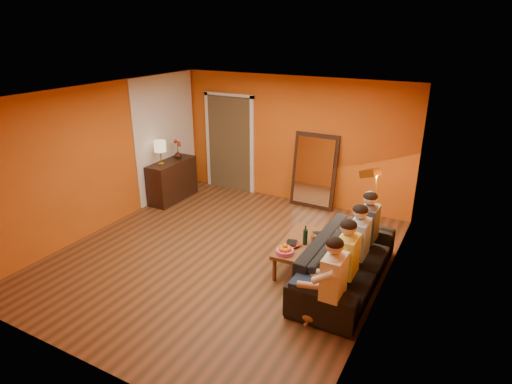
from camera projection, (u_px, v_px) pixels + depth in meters
The scene contains 27 objects.
room_shell at pixel (233, 173), 6.83m from camera, with size 5.00×5.50×2.60m.
white_accent at pixel (166, 137), 9.06m from camera, with size 0.02×1.90×2.58m, color white.
doorway_recess at pixel (233, 142), 9.60m from camera, with size 1.06×0.30×2.10m, color #3F2D19.
door_jamb_left at pixel (208, 141), 9.76m from camera, with size 0.08×0.06×2.20m, color white.
door_jamb_right at pixel (252, 147), 9.25m from camera, with size 0.08×0.06×2.20m, color white.
door_header at pixel (229, 95), 9.11m from camera, with size 1.22×0.06×0.08m, color white.
mirror_frame at pixel (314, 171), 8.64m from camera, with size 0.92×0.06×1.52m, color black.
mirror_glass at pixel (314, 171), 8.61m from camera, with size 0.78×0.02×1.36m, color white.
sideboard at pixel (172, 180), 9.11m from camera, with size 0.44×1.18×0.85m, color black.
table_lamp at pixel (161, 153), 8.61m from camera, with size 0.24×0.24×0.51m, color beige, non-canonical shape.
sofa at pixel (346, 262), 6.13m from camera, with size 0.92×2.35×0.68m, color black.
coffee_table at pixel (303, 254), 6.61m from camera, with size 0.62×1.22×0.42m, color brown, non-canonical shape.
floor_lamp at pixel (373, 213), 6.80m from camera, with size 0.30×0.24×1.44m, color gold, non-canonical shape.
dog at pixel (315, 296), 5.41m from camera, with size 0.34×0.54×0.63m, color olive, non-canonical shape.
person_far_left at pixel (333, 283), 5.15m from camera, with size 0.70×0.44×1.22m, color silver, non-canonical shape.
person_mid_left at pixel (347, 262), 5.60m from camera, with size 0.70×0.44×1.22m, color #DBCA49, non-canonical shape.
person_mid_right at pixel (358, 245), 6.05m from camera, with size 0.70×0.44×1.22m, color #8DA9DA, non-canonical shape.
person_far_right at pixel (368, 229), 6.51m from camera, with size 0.70×0.44×1.22m, color #38383D, non-canonical shape.
fruit_bowl at pixel (285, 249), 6.18m from camera, with size 0.26×0.26×0.16m, color #DD4E8B, non-canonical shape.
wine_bottle at pixel (305, 235), 6.41m from camera, with size 0.07×0.07×0.31m, color black.
tumbler at pixel (313, 238), 6.56m from camera, with size 0.10×0.10×0.09m, color #B27F3F.
laptop at pixel (322, 235), 6.74m from camera, with size 0.29×0.19×0.02m, color black.
book_lower at pixel (287, 244), 6.44m from camera, with size 0.17×0.23×0.02m, color black.
book_mid at pixel (288, 243), 6.44m from camera, with size 0.18×0.25×0.02m, color #9D2211.
book_upper at pixel (287, 242), 6.42m from camera, with size 0.15×0.20×0.02m, color black.
vase at pixel (178, 154), 9.13m from camera, with size 0.16×0.16×0.17m, color black.
flowers at pixel (177, 143), 9.04m from camera, with size 0.17×0.17×0.42m, color #9D2211, non-canonical shape.
Camera 1 is at (3.39, -5.16, 3.51)m, focal length 30.00 mm.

